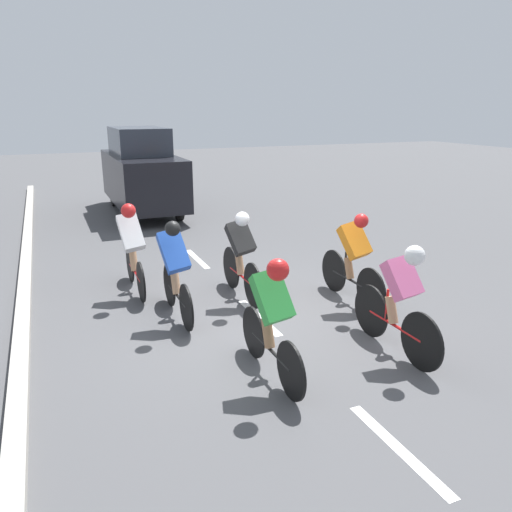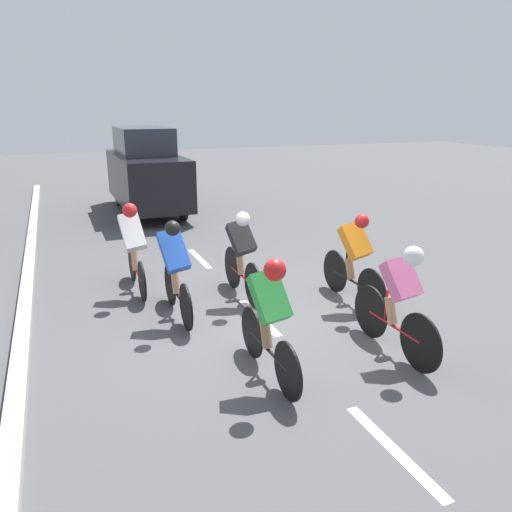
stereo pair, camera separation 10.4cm
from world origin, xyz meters
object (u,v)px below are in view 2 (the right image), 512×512
cyclist_green (270,314)px  cyclist_black (242,253)px  cyclist_pink (399,297)px  cyclist_blue (175,267)px  support_car (146,171)px  cyclist_orange (354,257)px  cyclist_white (134,245)px

cyclist_green → cyclist_black: bearing=-103.6°
cyclist_pink → cyclist_green: size_ratio=1.03×
cyclist_blue → support_car: size_ratio=0.36×
cyclist_pink → cyclist_black: bearing=-66.5°
cyclist_green → cyclist_orange: (-2.12, -1.60, -0.04)m
cyclist_green → support_car: 10.00m
cyclist_pink → cyclist_white: cyclist_white is taller
cyclist_black → cyclist_blue: bearing=18.2°
cyclist_blue → support_car: (-1.03, -7.90, 0.40)m
cyclist_pink → support_car: support_car is taller
cyclist_pink → cyclist_blue: cyclist_blue is taller
cyclist_blue → cyclist_white: bearing=-74.2°
cyclist_green → cyclist_orange: 2.66m
cyclist_orange → support_car: bearing=-78.9°
cyclist_pink → cyclist_blue: 3.10m
support_car → cyclist_white: bearing=77.9°
cyclist_green → cyclist_white: (0.94, -3.40, 0.02)m
cyclist_green → cyclist_orange: cyclist_green is taller
cyclist_green → support_car: bearing=-92.7°
cyclist_white → cyclist_black: 1.80m
cyclist_white → cyclist_black: cyclist_white is taller
cyclist_white → cyclist_blue: 1.38m
cyclist_pink → cyclist_orange: (-0.44, -1.66, -0.01)m
cyclist_white → support_car: (-1.41, -6.58, 0.37)m
cyclist_green → support_car: size_ratio=0.36×
cyclist_black → support_car: bearing=-89.1°
cyclist_white → cyclist_orange: bearing=149.5°
cyclist_orange → cyclist_black: cyclist_orange is taller
cyclist_orange → cyclist_blue: cyclist_blue is taller
cyclist_green → cyclist_white: 3.53m
cyclist_white → support_car: bearing=-102.1°
cyclist_blue → cyclist_black: cyclist_blue is taller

